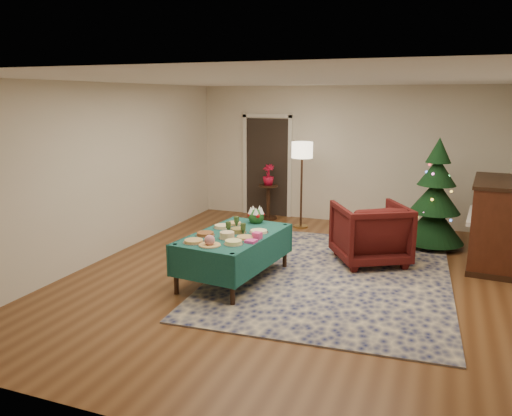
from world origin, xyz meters
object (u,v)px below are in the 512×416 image
at_px(floor_lamp, 302,155).
at_px(gift_box, 257,236).
at_px(christmas_tree, 435,199).
at_px(piano, 495,224).
at_px(potted_plant, 268,179).
at_px(armchair, 370,230).
at_px(buffet_table, 234,243).
at_px(side_table, 268,203).

bearing_deg(floor_lamp, gift_box, -84.53).
xyz_separation_m(christmas_tree, piano, (0.87, -0.66, -0.19)).
height_order(potted_plant, christmas_tree, christmas_tree).
bearing_deg(potted_plant, floor_lamp, -26.27).
bearing_deg(floor_lamp, armchair, -47.14).
bearing_deg(buffet_table, potted_plant, 101.88).
height_order(floor_lamp, christmas_tree, christmas_tree).
distance_m(buffet_table, gift_box, 0.45).
bearing_deg(floor_lamp, potted_plant, 153.73).
distance_m(buffet_table, armchair, 2.16).
distance_m(gift_box, side_table, 3.80).
xyz_separation_m(buffet_table, piano, (3.38, 1.98, 0.10)).
relative_size(buffet_table, potted_plant, 4.27).
xyz_separation_m(armchair, potted_plant, (-2.37, 2.08, 0.32)).
relative_size(buffet_table, floor_lamp, 1.10).
height_order(armchair, floor_lamp, floor_lamp).
xyz_separation_m(buffet_table, side_table, (-0.73, 3.48, -0.19)).
bearing_deg(christmas_tree, piano, -37.15).
height_order(buffet_table, floor_lamp, floor_lamp).
relative_size(armchair, piano, 0.66).
xyz_separation_m(potted_plant, christmas_tree, (3.24, -0.85, -0.00)).
bearing_deg(floor_lamp, christmas_tree, -10.40).
relative_size(buffet_table, christmas_tree, 0.98).
bearing_deg(armchair, piano, 168.95).
relative_size(floor_lamp, potted_plant, 3.89).
xyz_separation_m(gift_box, floor_lamp, (-0.31, 3.21, 0.69)).
xyz_separation_m(buffet_table, gift_box, (0.39, -0.13, 0.18)).
distance_m(side_table, christmas_tree, 3.39).
bearing_deg(christmas_tree, armchair, -125.33).
distance_m(buffet_table, floor_lamp, 3.20).
distance_m(floor_lamp, side_table, 1.39).
distance_m(gift_box, christmas_tree, 3.49).
distance_m(armchair, floor_lamp, 2.46).
height_order(gift_box, side_table, gift_box).
height_order(gift_box, piano, piano).
bearing_deg(buffet_table, gift_box, -18.41).
bearing_deg(piano, christmas_tree, 142.85).
height_order(armchair, piano, piano).
relative_size(floor_lamp, christmas_tree, 0.90).
xyz_separation_m(potted_plant, piano, (4.11, -1.50, -0.20)).
bearing_deg(piano, armchair, -161.70).
relative_size(side_table, christmas_tree, 0.39).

